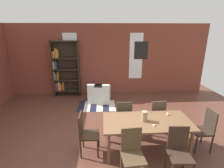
{
  "coord_description": "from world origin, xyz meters",
  "views": [
    {
      "loc": [
        -0.06,
        -3.41,
        2.6
      ],
      "look_at": [
        0.23,
        1.56,
        1.03
      ],
      "focal_mm": 27.01,
      "sensor_mm": 36.0,
      "label": 1
    }
  ],
  "objects_px": {
    "dining_chair_head_right": "(204,129)",
    "dining_chair_head_left": "(86,132)",
    "dining_chair_near_right": "(179,151)",
    "dining_chair_far_left": "(124,116)",
    "dining_table": "(147,124)",
    "armchair_white": "(100,94)",
    "bookshelf_tall": "(64,70)",
    "vase_on_table": "(144,116)",
    "dining_chair_far_right": "(156,115)",
    "dining_chair_near_left": "(132,152)"
  },
  "relations": [
    {
      "from": "dining_chair_near_right",
      "to": "dining_chair_head_right",
      "type": "distance_m",
      "value": 1.12
    },
    {
      "from": "dining_chair_near_right",
      "to": "dining_chair_near_left",
      "type": "relative_size",
      "value": 1.0
    },
    {
      "from": "vase_on_table",
      "to": "bookshelf_tall",
      "type": "xyz_separation_m",
      "value": [
        -2.43,
        3.62,
        0.25
      ]
    },
    {
      "from": "dining_chair_near_right",
      "to": "dining_chair_far_left",
      "type": "height_order",
      "value": "same"
    },
    {
      "from": "dining_chair_near_right",
      "to": "dining_chair_far_left",
      "type": "relative_size",
      "value": 1.0
    },
    {
      "from": "bookshelf_tall",
      "to": "armchair_white",
      "type": "bearing_deg",
      "value": -26.54
    },
    {
      "from": "vase_on_table",
      "to": "dining_chair_head_left",
      "type": "xyz_separation_m",
      "value": [
        -1.25,
        0.0,
        -0.35
      ]
    },
    {
      "from": "dining_table",
      "to": "vase_on_table",
      "type": "bearing_deg",
      "value": 180.0
    },
    {
      "from": "dining_chair_head_left",
      "to": "armchair_white",
      "type": "bearing_deg",
      "value": 85.19
    },
    {
      "from": "dining_chair_head_left",
      "to": "armchair_white",
      "type": "distance_m",
      "value": 2.92
    },
    {
      "from": "dining_table",
      "to": "dining_chair_head_left",
      "type": "height_order",
      "value": "dining_chair_head_left"
    },
    {
      "from": "vase_on_table",
      "to": "dining_chair_near_left",
      "type": "distance_m",
      "value": 0.85
    },
    {
      "from": "dining_chair_head_right",
      "to": "bookshelf_tall",
      "type": "xyz_separation_m",
      "value": [
        -3.82,
        3.61,
        0.6
      ]
    },
    {
      "from": "dining_table",
      "to": "dining_chair_near_right",
      "type": "relative_size",
      "value": 1.99
    },
    {
      "from": "dining_chair_near_left",
      "to": "dining_chair_far_right",
      "type": "bearing_deg",
      "value": 57.55
    },
    {
      "from": "vase_on_table",
      "to": "dining_chair_far_right",
      "type": "xyz_separation_m",
      "value": [
        0.5,
        0.68,
        -0.35
      ]
    },
    {
      "from": "dining_chair_head_right",
      "to": "dining_chair_far_left",
      "type": "height_order",
      "value": "same"
    },
    {
      "from": "dining_chair_far_left",
      "to": "vase_on_table",
      "type": "bearing_deg",
      "value": -62.27
    },
    {
      "from": "dining_chair_far_left",
      "to": "dining_chair_near_left",
      "type": "bearing_deg",
      "value": -90.31
    },
    {
      "from": "dining_chair_head_right",
      "to": "bookshelf_tall",
      "type": "height_order",
      "value": "bookshelf_tall"
    },
    {
      "from": "dining_chair_head_right",
      "to": "dining_chair_far_right",
      "type": "height_order",
      "value": "same"
    },
    {
      "from": "vase_on_table",
      "to": "dining_chair_far_right",
      "type": "bearing_deg",
      "value": 53.68
    },
    {
      "from": "armchair_white",
      "to": "dining_chair_head_left",
      "type": "bearing_deg",
      "value": -94.81
    },
    {
      "from": "dining_chair_far_left",
      "to": "dining_chair_near_right",
      "type": "bearing_deg",
      "value": -57.84
    },
    {
      "from": "vase_on_table",
      "to": "bookshelf_tall",
      "type": "height_order",
      "value": "bookshelf_tall"
    },
    {
      "from": "dining_chair_near_right",
      "to": "dining_chair_far_right",
      "type": "distance_m",
      "value": 1.36
    },
    {
      "from": "vase_on_table",
      "to": "dining_chair_head_left",
      "type": "distance_m",
      "value": 1.3
    },
    {
      "from": "armchair_white",
      "to": "dining_chair_far_left",
      "type": "bearing_deg",
      "value": -73.69
    },
    {
      "from": "dining_chair_head_right",
      "to": "dining_chair_head_left",
      "type": "distance_m",
      "value": 2.64
    },
    {
      "from": "dining_chair_head_right",
      "to": "dining_chair_head_left",
      "type": "bearing_deg",
      "value": 179.99
    },
    {
      "from": "dining_chair_near_right",
      "to": "bookshelf_tall",
      "type": "relative_size",
      "value": 0.42
    },
    {
      "from": "dining_chair_head_left",
      "to": "bookshelf_tall",
      "type": "relative_size",
      "value": 0.42
    },
    {
      "from": "dining_table",
      "to": "armchair_white",
      "type": "relative_size",
      "value": 2.13
    },
    {
      "from": "dining_chair_far_left",
      "to": "armchair_white",
      "type": "bearing_deg",
      "value": 106.31
    },
    {
      "from": "vase_on_table",
      "to": "dining_chair_far_right",
      "type": "height_order",
      "value": "vase_on_table"
    },
    {
      "from": "dining_chair_head_left",
      "to": "dining_chair_far_left",
      "type": "height_order",
      "value": "same"
    },
    {
      "from": "dining_chair_far_left",
      "to": "bookshelf_tall",
      "type": "xyz_separation_m",
      "value": [
        -2.08,
        2.94,
        0.6
      ]
    },
    {
      "from": "dining_chair_head_left",
      "to": "dining_chair_near_left",
      "type": "height_order",
      "value": "same"
    },
    {
      "from": "dining_table",
      "to": "dining_chair_near_right",
      "type": "distance_m",
      "value": 0.82
    },
    {
      "from": "vase_on_table",
      "to": "dining_chair_head_right",
      "type": "height_order",
      "value": "vase_on_table"
    },
    {
      "from": "dining_chair_far_right",
      "to": "armchair_white",
      "type": "distance_m",
      "value": 2.7
    },
    {
      "from": "dining_chair_near_right",
      "to": "dining_chair_head_right",
      "type": "bearing_deg",
      "value": 37.45
    },
    {
      "from": "dining_chair_near_right",
      "to": "armchair_white",
      "type": "height_order",
      "value": "dining_chair_near_right"
    },
    {
      "from": "dining_chair_near_right",
      "to": "bookshelf_tall",
      "type": "distance_m",
      "value": 5.24
    },
    {
      "from": "dining_chair_head_right",
      "to": "vase_on_table",
      "type": "bearing_deg",
      "value": -179.92
    },
    {
      "from": "dining_chair_near_right",
      "to": "dining_chair_near_left",
      "type": "height_order",
      "value": "same"
    },
    {
      "from": "dining_chair_head_left",
      "to": "dining_chair_far_right",
      "type": "distance_m",
      "value": 1.88
    },
    {
      "from": "dining_chair_head_left",
      "to": "armchair_white",
      "type": "xyz_separation_m",
      "value": [
        0.24,
        2.9,
        -0.23
      ]
    },
    {
      "from": "dining_table",
      "to": "dining_chair_near_left",
      "type": "distance_m",
      "value": 0.82
    },
    {
      "from": "dining_chair_far_left",
      "to": "dining_chair_head_right",
      "type": "bearing_deg",
      "value": -21.23
    }
  ]
}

